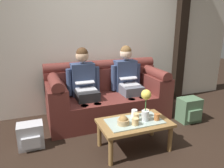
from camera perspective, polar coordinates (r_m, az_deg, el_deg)
ground_plane at (r=2.90m, az=6.75°, el=-17.66°), size 14.00×14.00×0.00m
back_wall_patterned at (r=3.99m, az=-4.10°, el=13.90°), size 6.00×0.12×2.90m
timber_pillar at (r=4.70m, az=17.89°, el=13.54°), size 0.20×0.20×2.90m
couch at (r=3.69m, az=-1.37°, el=-3.30°), size 2.00×0.88×0.96m
person_left at (r=3.50m, az=-7.35°, el=0.33°), size 0.56×0.67×1.22m
person_right at (r=3.75m, az=4.18°, el=1.48°), size 0.56×0.67×1.22m
coffee_table at (r=2.81m, az=5.98°, el=-10.84°), size 0.91×0.54×0.40m
flower_vase at (r=2.71m, az=9.01°, el=-4.94°), size 0.13×0.13×0.41m
snack_bowl at (r=2.66m, az=3.02°, el=-9.83°), size 0.15×0.15×0.12m
cup_near_left at (r=2.88m, az=5.98°, el=-7.74°), size 0.08×0.08×0.09m
cup_near_right at (r=2.90m, az=9.12°, el=-7.65°), size 0.08×0.08×0.10m
cup_far_center at (r=2.76m, az=6.49°, el=-8.79°), size 0.07×0.07×0.10m
cup_far_left at (r=2.83m, az=11.87°, el=-8.57°), size 0.07×0.07×0.09m
cup_far_right at (r=2.66m, az=6.22°, el=-9.95°), size 0.08×0.08×0.09m
backpack_left at (r=3.09m, az=-20.85°, el=-12.83°), size 0.33×0.27×0.34m
backpack_right at (r=3.81m, az=19.92°, el=-6.55°), size 0.35×0.30×0.40m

